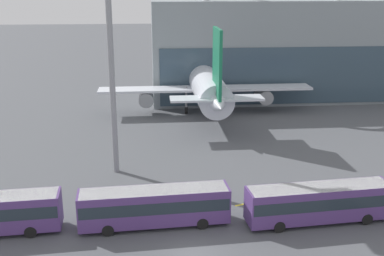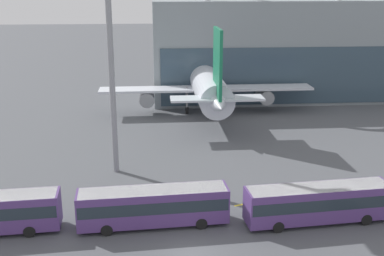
# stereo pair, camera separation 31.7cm
# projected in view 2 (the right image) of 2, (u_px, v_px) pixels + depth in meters

# --- Properties ---
(ground_plane) EXTENTS (440.00, 440.00, 0.00)m
(ground_plane) POSITION_uv_depth(u_px,v_px,m) (192.00, 256.00, 37.11)
(ground_plane) COLOR #515459
(airliner_at_gate_far) EXTENTS (33.96, 35.68, 14.66)m
(airliner_at_gate_far) POSITION_uv_depth(u_px,v_px,m) (206.00, 82.00, 77.15)
(airliner_at_gate_far) COLOR silver
(airliner_at_gate_far) RESTS_ON ground_plane
(shuttle_bus_1) EXTENTS (13.04, 3.40, 3.38)m
(shuttle_bus_1) POSITION_uv_depth(u_px,v_px,m) (153.00, 205.00, 41.28)
(shuttle_bus_1) COLOR #56387A
(shuttle_bus_1) RESTS_ON ground_plane
(shuttle_bus_2) EXTENTS (13.08, 3.71, 3.38)m
(shuttle_bus_2) POSITION_uv_depth(u_px,v_px,m) (318.00, 202.00, 41.88)
(shuttle_bus_2) COLOR #56387A
(shuttle_bus_2) RESTS_ON ground_plane
(floodlight_mast) EXTENTS (2.55, 2.55, 24.32)m
(floodlight_mast) POSITION_uv_depth(u_px,v_px,m) (109.00, 31.00, 49.43)
(floodlight_mast) COLOR gray
(floodlight_mast) RESTS_ON ground_plane
(lane_stripe_3) EXTENTS (8.57, 2.99, 0.01)m
(lane_stripe_3) POSITION_uv_depth(u_px,v_px,m) (275.00, 198.00, 47.12)
(lane_stripe_3) COLOR yellow
(lane_stripe_3) RESTS_ON ground_plane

